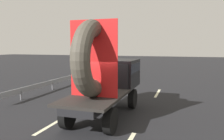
# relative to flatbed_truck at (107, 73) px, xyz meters

# --- Properties ---
(ground_plane) EXTENTS (120.00, 120.00, 0.00)m
(ground_plane) POSITION_rel_flatbed_truck_xyz_m (-0.32, -0.56, -1.88)
(ground_plane) COLOR black
(flatbed_truck) EXTENTS (2.02, 5.52, 4.06)m
(flatbed_truck) POSITION_rel_flatbed_truck_xyz_m (0.00, 0.00, 0.00)
(flatbed_truck) COLOR black
(flatbed_truck) RESTS_ON ground_plane
(distant_sedan) EXTENTS (1.62, 3.79, 1.24)m
(distant_sedan) POSITION_rel_flatbed_truck_xyz_m (-3.26, 11.64, -1.22)
(distant_sedan) COLOR black
(distant_sedan) RESTS_ON ground_plane
(guardrail) EXTENTS (0.10, 12.66, 0.71)m
(guardrail) POSITION_rel_flatbed_truck_xyz_m (-5.60, 5.72, -1.35)
(guardrail) COLOR gray
(guardrail) RESTS_ON ground_plane
(lane_dash_left_near) EXTENTS (0.16, 2.17, 0.01)m
(lane_dash_left_near) POSITION_rel_flatbed_truck_xyz_m (-1.63, -1.93, -1.88)
(lane_dash_left_near) COLOR beige
(lane_dash_left_near) RESTS_ON ground_plane
(lane_dash_left_far) EXTENTS (0.16, 2.25, 0.01)m
(lane_dash_left_far) POSITION_rel_flatbed_truck_xyz_m (-1.63, 5.74, -1.88)
(lane_dash_left_far) COLOR beige
(lane_dash_left_far) RESTS_ON ground_plane
(lane_dash_right_far) EXTENTS (0.16, 2.57, 0.01)m
(lane_dash_right_far) POSITION_rel_flatbed_truck_xyz_m (1.63, 5.31, -1.88)
(lane_dash_right_far) COLOR beige
(lane_dash_right_far) RESTS_ON ground_plane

